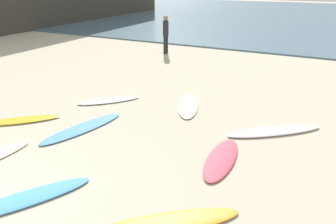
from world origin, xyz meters
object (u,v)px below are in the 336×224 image
at_px(beachgoer_near, 166,32).
at_px(surfboard_0, 83,128).
at_px(surfboard_4, 188,106).
at_px(surfboard_1, 165,223).
at_px(surfboard_7, 22,120).
at_px(surfboard_8, 24,199).
at_px(surfboard_5, 109,100).
at_px(surfboard_2, 221,159).
at_px(surfboard_3, 274,131).

bearing_deg(beachgoer_near, surfboard_0, 14.29).
bearing_deg(surfboard_4, surfboard_1, -91.75).
height_order(surfboard_0, surfboard_4, surfboard_4).
height_order(surfboard_7, beachgoer_near, beachgoer_near).
xyz_separation_m(surfboard_8, beachgoer_near, (-4.00, 12.14, 1.01)).
xyz_separation_m(surfboard_5, beachgoer_near, (-2.05, 7.28, 1.01)).
relative_size(surfboard_4, surfboard_7, 1.12).
distance_m(surfboard_2, surfboard_7, 5.44).
relative_size(surfboard_8, beachgoer_near, 1.26).
xyz_separation_m(surfboard_2, surfboard_7, (-5.42, -0.53, 0.00)).
height_order(surfboard_4, beachgoer_near, beachgoer_near).
bearing_deg(surfboard_3, surfboard_8, -74.46).
height_order(surfboard_4, surfboard_5, surfboard_4).
height_order(surfboard_3, surfboard_7, surfboard_3).
bearing_deg(surfboard_4, surfboard_5, 173.95).
distance_m(surfboard_3, surfboard_4, 2.76).
bearing_deg(surfboard_5, surfboard_1, 175.44).
height_order(surfboard_1, surfboard_4, surfboard_4).
bearing_deg(surfboard_0, beachgoer_near, -64.59).
bearing_deg(surfboard_5, surfboard_7, 106.68).
xyz_separation_m(surfboard_1, surfboard_5, (-4.39, 4.25, 0.00)).
distance_m(surfboard_0, beachgoer_near, 9.77).
relative_size(surfboard_1, surfboard_8, 1.04).
distance_m(surfboard_0, surfboard_5, 2.16).
relative_size(surfboard_2, surfboard_3, 0.79).
height_order(surfboard_2, surfboard_3, surfboard_3).
bearing_deg(surfboard_7, surfboard_4, -93.77).
relative_size(surfboard_0, surfboard_7, 1.31).
xyz_separation_m(surfboard_2, surfboard_8, (-2.45, -2.98, -0.00)).
xyz_separation_m(surfboard_3, surfboard_7, (-6.05, -2.51, -0.00)).
height_order(surfboard_0, surfboard_1, same).
bearing_deg(surfboard_2, beachgoer_near, 117.24).
bearing_deg(surfboard_7, surfboard_5, -69.83).
bearing_deg(surfboard_5, surfboard_8, 151.45).
relative_size(surfboard_5, surfboard_8, 0.82).
bearing_deg(beachgoer_near, surfboard_4, 31.58).
bearing_deg(surfboard_1, surfboard_8, 60.99).
height_order(surfboard_4, surfboard_7, surfboard_7).
distance_m(surfboard_3, surfboard_7, 6.55).
height_order(surfboard_8, beachgoer_near, beachgoer_near).
bearing_deg(surfboard_1, beachgoer_near, -13.91).
bearing_deg(surfboard_0, surfboard_5, -61.04).
relative_size(surfboard_7, beachgoer_near, 1.04).
bearing_deg(surfboard_8, surfboard_7, -12.62).
bearing_deg(surfboard_4, beachgoer_near, 100.18).
bearing_deg(surfboard_7, surfboard_3, -114.43).
distance_m(surfboard_7, beachgoer_near, 9.80).
distance_m(surfboard_3, surfboard_8, 5.84).
bearing_deg(beachgoer_near, surfboard_5, 13.28).
height_order(surfboard_1, surfboard_3, surfboard_3).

